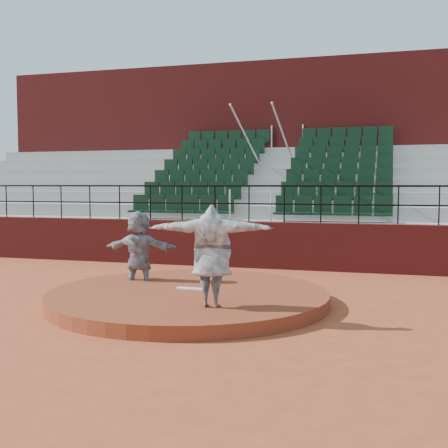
# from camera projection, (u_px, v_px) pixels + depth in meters

# --- Properties ---
(ground) EXTENTS (90.00, 90.00, 0.00)m
(ground) POSITION_uv_depth(u_px,v_px,m) (188.00, 303.00, 11.05)
(ground) COLOR #AA4726
(ground) RESTS_ON ground
(pitchers_mound) EXTENTS (5.50, 5.50, 0.25)m
(pitchers_mound) POSITION_uv_depth(u_px,v_px,m) (188.00, 297.00, 11.04)
(pitchers_mound) COLOR brown
(pitchers_mound) RESTS_ON ground
(pitching_rubber) EXTENTS (0.60, 0.15, 0.03)m
(pitching_rubber) POSITION_uv_depth(u_px,v_px,m) (191.00, 289.00, 11.18)
(pitching_rubber) COLOR white
(pitching_rubber) RESTS_ON pitchers_mound
(boundary_wall) EXTENTS (24.00, 0.30, 1.30)m
(boundary_wall) POSITION_uv_depth(u_px,v_px,m) (249.00, 245.00, 15.79)
(boundary_wall) COLOR maroon
(boundary_wall) RESTS_ON ground
(wall_railing) EXTENTS (24.04, 0.05, 1.03)m
(wall_railing) POSITION_uv_depth(u_px,v_px,m) (249.00, 196.00, 15.70)
(wall_railing) COLOR black
(wall_railing) RESTS_ON boundary_wall
(seating_deck) EXTENTS (24.00, 5.97, 4.63)m
(seating_deck) POSITION_uv_depth(u_px,v_px,m) (274.00, 211.00, 19.23)
(seating_deck) COLOR #9A9A94
(seating_deck) RESTS_ON ground
(press_box_facade) EXTENTS (24.00, 3.00, 7.10)m
(press_box_facade) POSITION_uv_depth(u_px,v_px,m) (293.00, 155.00, 22.87)
(press_box_facade) COLOR maroon
(press_box_facade) RESTS_ON ground
(pitcher) EXTENTS (2.21, 0.88, 1.75)m
(pitcher) POSITION_uv_depth(u_px,v_px,m) (212.00, 256.00, 9.58)
(pitcher) COLOR black
(pitcher) RESTS_ON pitchers_mound
(fielder) EXTENTS (1.68, 0.67, 1.77)m
(fielder) POSITION_uv_depth(u_px,v_px,m) (139.00, 251.00, 12.28)
(fielder) COLOR black
(fielder) RESTS_ON ground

